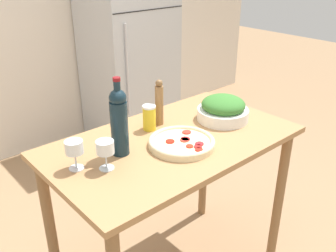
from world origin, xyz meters
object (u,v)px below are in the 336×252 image
at_px(wine_bottle, 119,120).
at_px(pepper_mill, 159,103).
at_px(homemade_pizza, 182,142).
at_px(wine_glass_near, 105,149).
at_px(salad_bowl, 223,109).
at_px(refrigerator, 129,49).
at_px(wine_glass_far, 74,149).
at_px(salt_canister, 149,118).

distance_m(wine_bottle, pepper_mill, 0.38).
bearing_deg(wine_bottle, homemade_pizza, -27.07).
height_order(wine_glass_near, pepper_mill, pepper_mill).
height_order(wine_bottle, salad_bowl, wine_bottle).
bearing_deg(homemade_pizza, refrigerator, 61.30).
relative_size(wine_glass_far, salad_bowl, 0.47).
height_order(wine_glass_far, pepper_mill, pepper_mill).
distance_m(refrigerator, salad_bowl, 1.89).
relative_size(salad_bowl, salt_canister, 2.11).
height_order(wine_glass_far, salt_canister, salt_canister).
xyz_separation_m(salad_bowl, homemade_pizza, (-0.39, -0.08, -0.04)).
bearing_deg(salad_bowl, wine_glass_near, -179.05).
distance_m(wine_glass_far, salt_canister, 0.50).
xyz_separation_m(wine_glass_near, salt_canister, (0.39, 0.19, -0.03)).
bearing_deg(salad_bowl, refrigerator, 70.57).
bearing_deg(salad_bowl, homemade_pizza, -168.67).
distance_m(refrigerator, pepper_mill, 1.85).
xyz_separation_m(wine_glass_far, salad_bowl, (0.88, -0.08, -0.03)).
bearing_deg(pepper_mill, wine_bottle, -159.01).
xyz_separation_m(wine_glass_near, homemade_pizza, (0.39, -0.07, -0.08)).
height_order(refrigerator, wine_bottle, refrigerator).
bearing_deg(pepper_mill, homemade_pizza, -107.32).
height_order(refrigerator, pepper_mill, refrigerator).
height_order(pepper_mill, salad_bowl, pepper_mill).
distance_m(refrigerator, wine_bottle, 2.16).
height_order(salad_bowl, salt_canister, salad_bowl).
relative_size(wine_bottle, pepper_mill, 1.47).
distance_m(wine_glass_near, wine_glass_far, 0.13).
height_order(refrigerator, salad_bowl, refrigerator).
height_order(wine_bottle, wine_glass_near, wine_bottle).
distance_m(refrigerator, salt_canister, 1.91).
bearing_deg(wine_bottle, refrigerator, 53.28).
bearing_deg(salad_bowl, wine_glass_far, 175.13).
xyz_separation_m(wine_bottle, homemade_pizza, (0.27, -0.14, -0.15)).
relative_size(homemade_pizza, salt_canister, 2.39).
distance_m(wine_glass_near, homemade_pizza, 0.41).
bearing_deg(pepper_mill, wine_glass_near, -156.62).
bearing_deg(pepper_mill, salt_canister, -167.21).
relative_size(refrigerator, homemade_pizza, 5.72).
distance_m(refrigerator, wine_glass_far, 2.28).
distance_m(wine_glass_far, salad_bowl, 0.89).
bearing_deg(wine_glass_near, pepper_mill, 23.38).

